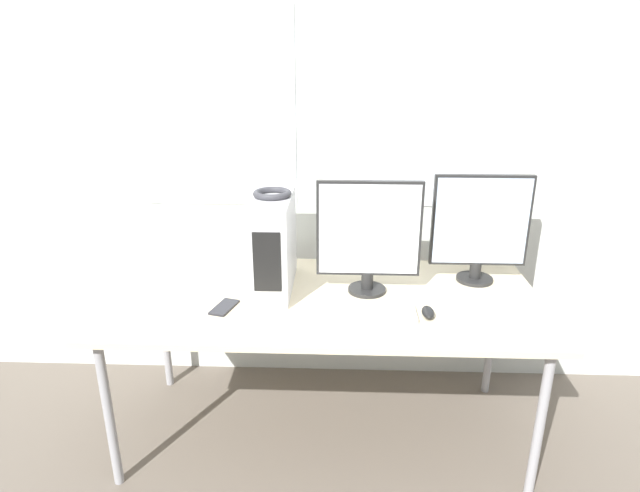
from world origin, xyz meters
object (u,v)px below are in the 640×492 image
Objects in this scene: pc_tower at (274,243)px; mouse at (428,312)px; monitor_main at (369,235)px; cell_phone at (224,307)px; headphones at (272,193)px; keyboard at (367,312)px; monitor_right_near at (480,227)px.

pc_tower is 4.49× the size of mouse.
cell_phone is (-0.61, -0.19, -0.26)m from monitor_main.
monitor_main reaches higher than pc_tower.
headphones is at bearing 65.68° from cell_phone.
headphones reaches higher than cell_phone.
cell_phone is at bearing 177.45° from mouse.
mouse is at bearing -0.45° from keyboard.
cell_phone is (-0.60, 0.04, -0.01)m from keyboard.
keyboard is (-0.53, -0.37, -0.26)m from monitor_right_near.
pc_tower is 0.94m from monitor_right_near.
headphones is at bearing 90.00° from pc_tower.
monitor_main is 4.96× the size of mouse.
keyboard is at bearing -32.48° from pc_tower.
keyboard is at bearing -32.56° from headphones.
monitor_right_near is (0.94, 0.11, -0.17)m from headphones.
monitor_right_near is (0.51, 0.14, -0.00)m from monitor_main.
monitor_main reaches higher than mouse.
cell_phone is at bearing -130.10° from pc_tower.
headphones is 0.46m from monitor_main.
headphones reaches higher than mouse.
monitor_main is at bearing -4.35° from headphones.
pc_tower reaches higher than mouse.
monitor_main reaches higher than cell_phone.
headphones is (-0.00, 0.00, 0.23)m from pc_tower.
monitor_right_near is 3.09× the size of cell_phone.
monitor_main is 1.00× the size of monitor_right_near.
keyboard is 2.45× the size of cell_phone.
mouse is (0.66, -0.26, -0.43)m from headphones.
monitor_main reaches higher than keyboard.
pc_tower is 0.74m from mouse.
mouse is at bearing -126.48° from monitor_right_near.
pc_tower is 0.53m from keyboard.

